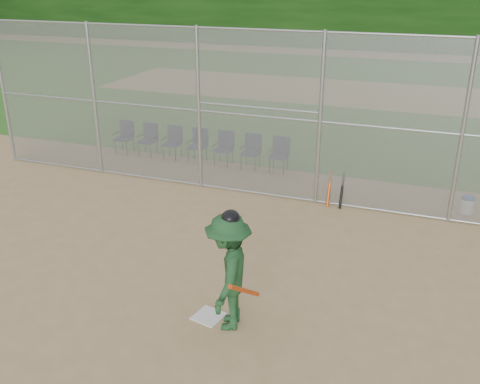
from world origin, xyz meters
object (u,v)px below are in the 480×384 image
(home_plate, at_px, (209,316))
(chair_0, at_px, (124,138))
(batter_at_plate, at_px, (229,272))
(water_cooler, at_px, (467,205))

(home_plate, relative_size, chair_0, 0.46)
(batter_at_plate, bearing_deg, home_plate, 169.63)
(batter_at_plate, distance_m, chair_0, 9.27)
(water_cooler, relative_size, chair_0, 0.40)
(batter_at_plate, xyz_separation_m, water_cooler, (3.58, 5.84, -0.76))
(batter_at_plate, bearing_deg, water_cooler, 58.51)
(batter_at_plate, relative_size, water_cooler, 5.16)
(home_plate, xyz_separation_m, water_cooler, (3.95, 5.77, 0.18))
(home_plate, height_order, batter_at_plate, batter_at_plate)
(home_plate, height_order, water_cooler, water_cooler)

